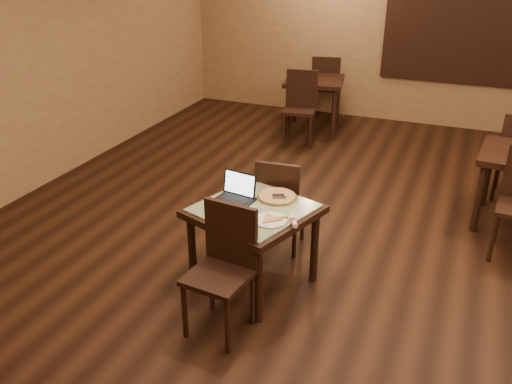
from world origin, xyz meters
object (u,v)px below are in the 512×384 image
at_px(tiled_table, 254,218).
at_px(other_table_b, 314,88).
at_px(pizza_pan, 277,198).
at_px(other_table_b_chair_far, 326,84).
at_px(chair_main_near, 224,262).
at_px(laptop, 237,192).
at_px(chair_main_far, 279,200).
at_px(other_table_b_chair_near, 300,103).

bearing_deg(tiled_table, other_table_b, 118.53).
xyz_separation_m(tiled_table, other_table_b, (-0.78, 4.32, 0.03)).
bearing_deg(pizza_pan, other_table_b_chair_far, 100.64).
bearing_deg(chair_main_near, laptop, 112.29).
distance_m(tiled_table, laptop, 0.28).
height_order(pizza_pan, other_table_b_chair_far, other_table_b_chair_far).
relative_size(tiled_table, other_table_b_chair_far, 1.09).
xyz_separation_m(chair_main_near, other_table_b_chair_far, (-0.77, 5.55, 0.02)).
height_order(chair_main_far, other_table_b_chair_near, other_table_b_chair_near).
relative_size(chair_main_near, pizza_pan, 2.87).
bearing_deg(laptop, other_table_b, 106.36).
xyz_separation_m(tiled_table, other_table_b_chair_near, (-0.80, 3.70, -0.06)).
height_order(tiled_table, other_table_b_chair_near, other_table_b_chair_near).
xyz_separation_m(other_table_b, other_table_b_chair_near, (-0.02, -0.62, -0.08)).
height_order(tiled_table, chair_main_near, chair_main_near).
distance_m(pizza_pan, other_table_b, 4.18).
xyz_separation_m(chair_main_near, other_table_b_chair_near, (-0.81, 4.31, 0.02)).
height_order(chair_main_far, other_table_b, chair_main_far).
xyz_separation_m(tiled_table, laptop, (-0.20, 0.10, 0.16)).
xyz_separation_m(chair_main_near, pizza_pan, (0.11, 0.85, 0.19)).
xyz_separation_m(other_table_b_chair_near, other_table_b_chair_far, (0.03, 1.25, 0.00)).
xyz_separation_m(tiled_table, chair_main_near, (0.01, -0.61, -0.08)).
bearing_deg(chair_main_far, pizza_pan, 101.41).
xyz_separation_m(chair_main_near, chair_main_far, (-0.00, 1.23, -0.04)).
relative_size(chair_main_near, chair_main_far, 1.07).
bearing_deg(laptop, other_table_b_chair_near, 107.96).
distance_m(chair_main_near, other_table_b_chair_far, 5.61).
bearing_deg(other_table_b_chair_near, laptop, -90.98).
xyz_separation_m(chair_main_far, other_table_b_chair_near, (-0.81, 3.08, 0.06)).
bearing_deg(chair_main_far, other_table_b_chair_far, -85.13).
relative_size(tiled_table, other_table_b_chair_near, 1.09).
bearing_deg(chair_main_near, other_table_b_chair_near, 106.50).
xyz_separation_m(chair_main_far, laptop, (-0.21, -0.51, 0.27)).
relative_size(pizza_pan, other_table_b_chair_far, 0.34).
distance_m(tiled_table, other_table_b_chair_far, 5.00).
height_order(chair_main_near, pizza_pan, chair_main_near).
xyz_separation_m(laptop, other_table_b_chair_far, (-0.56, 4.84, -0.22)).
distance_m(pizza_pan, other_table_b_chair_far, 4.79).
bearing_deg(other_table_b_chair_near, tiled_table, -88.24).
relative_size(chair_main_near, laptop, 2.95).
height_order(chair_main_near, other_table_b_chair_far, other_table_b_chair_far).
xyz_separation_m(tiled_table, pizza_pan, (0.12, 0.24, 0.11)).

